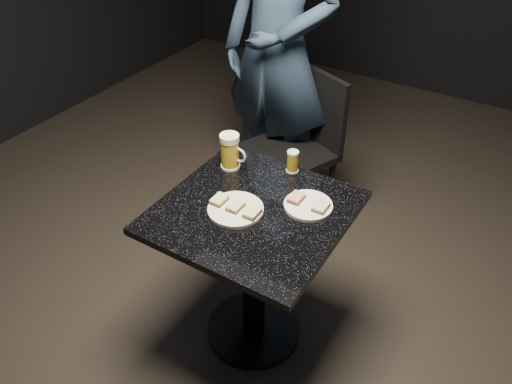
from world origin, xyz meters
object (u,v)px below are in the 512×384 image
at_px(plate_small, 308,206).
at_px(patron, 279,51).
at_px(beer_tumbler, 293,161).
at_px(chair, 298,141).
at_px(table, 253,254).
at_px(beer_mug, 230,151).
at_px(plate_large, 236,209).

distance_m(plate_small, patron, 1.11).
distance_m(beer_tumbler, chair, 0.72).
bearing_deg(chair, table, -73.58).
bearing_deg(patron, beer_tumbler, -50.13).
bearing_deg(beer_mug, table, -39.52).
height_order(patron, beer_mug, patron).
height_order(plate_small, chair, chair).
distance_m(plate_small, beer_tumbler, 0.25).
xyz_separation_m(plate_small, patron, (-0.64, 0.88, 0.19)).
bearing_deg(table, beer_mug, 140.48).
relative_size(plate_small, table, 0.25).
bearing_deg(patron, plate_small, -48.13).
height_order(plate_small, beer_tumbler, beer_tumbler).
xyz_separation_m(table, beer_mug, (-0.24, 0.19, 0.32)).
height_order(patron, chair, patron).
bearing_deg(plate_small, table, -144.86).
xyz_separation_m(patron, beer_mug, (0.23, -0.81, -0.12)).
xyz_separation_m(patron, beer_tumbler, (0.47, -0.70, -0.15)).
bearing_deg(plate_small, beer_tumbler, 132.75).
relative_size(table, beer_tumbler, 7.65).
xyz_separation_m(plate_large, beer_mug, (-0.18, 0.24, 0.07)).
height_order(patron, table, patron).
bearing_deg(plate_large, beer_mug, 127.46).
distance_m(plate_large, patron, 1.14).
relative_size(patron, beer_mug, 12.04).
bearing_deg(table, chair, 106.42).
bearing_deg(plate_large, plate_small, 36.47).
xyz_separation_m(plate_small, table, (-0.17, -0.12, -0.25)).
relative_size(patron, beer_tumbler, 19.42).
height_order(plate_small, table, plate_small).
xyz_separation_m(plate_large, chair, (-0.21, 0.95, -0.25)).
xyz_separation_m(beer_mug, beer_tumbler, (0.24, 0.11, -0.03)).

